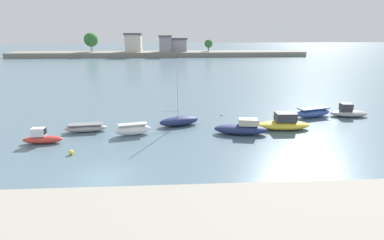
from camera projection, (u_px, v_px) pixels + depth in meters
ground_plane at (101, 178)px, 22.07m from camera, size 400.00×400.00×0.00m
moored_boat_1 at (42, 138)px, 28.64m from camera, size 3.65×1.17×1.50m
moored_boat_2 at (86, 128)px, 31.91m from camera, size 4.36×1.69×0.84m
moored_boat_3 at (133, 129)px, 30.86m from camera, size 3.74×1.88×1.18m
moored_boat_4 at (179, 121)px, 33.82m from camera, size 4.73×2.91×7.08m
moored_boat_5 at (242, 128)px, 31.08m from camera, size 5.59×2.68×1.63m
moored_boat_6 at (284, 123)px, 32.58m from camera, size 5.64×2.24×1.81m
moored_boat_7 at (313, 113)px, 37.03m from camera, size 4.98×2.78×1.15m
moored_boat_8 at (348, 112)px, 37.31m from camera, size 4.61×2.20×1.61m
mooring_buoy_0 at (222, 115)px, 37.75m from camera, size 0.25×0.25×0.25m
mooring_buoy_1 at (71, 152)px, 26.14m from camera, size 0.42×0.42×0.42m
distant_shoreline at (156, 51)px, 114.38m from camera, size 107.40×11.40×8.52m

